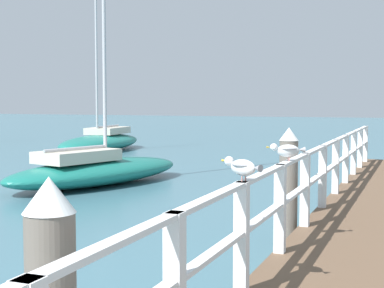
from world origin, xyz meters
TOP-DOWN VIEW (x-y plane):
  - pier_railing at (-1.05, 9.25)m, footprint 0.12×17.02m
  - dock_piling_far at (-1.43, 9.17)m, footprint 0.29×0.29m
  - seagull_foreground at (-1.06, 5.45)m, footprint 0.45×0.26m
  - seagull_background at (-1.06, 7.33)m, footprint 0.44×0.27m
  - boat_0 at (-13.04, 23.44)m, footprint 2.85×6.65m
  - boat_3 at (-7.77, 14.14)m, footprint 3.68×6.32m

SIDE VIEW (x-z plane):
  - boat_3 at x=-7.77m, z-range -3.70..4.53m
  - boat_0 at x=-13.04m, z-range -3.16..4.02m
  - dock_piling_far at x=-1.43m, z-range 0.01..1.89m
  - pier_railing at x=-1.05m, z-range 0.66..1.68m
  - seagull_foreground at x=-1.06m, z-range 1.59..1.81m
  - seagull_background at x=-1.06m, z-range 1.59..1.81m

